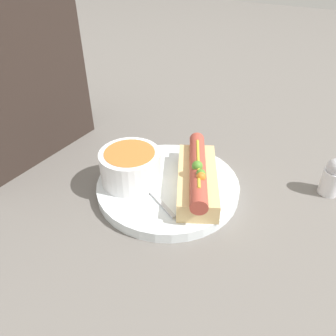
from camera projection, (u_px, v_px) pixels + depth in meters
name	position (u px, v px, depth m)	size (l,w,h in m)	color
ground_plane	(168.00, 190.00, 0.60)	(4.00, 4.00, 0.00)	slate
dinner_plate	(168.00, 186.00, 0.59)	(0.25, 0.25, 0.02)	white
hot_dog	(197.00, 177.00, 0.56)	(0.19, 0.14, 0.06)	#E5C17F
soup_bowl	(130.00, 165.00, 0.57)	(0.11, 0.11, 0.06)	white
spoon	(140.00, 180.00, 0.58)	(0.08, 0.14, 0.01)	#B7B7BC
salt_shaker	(333.00, 177.00, 0.57)	(0.03, 0.03, 0.07)	silver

